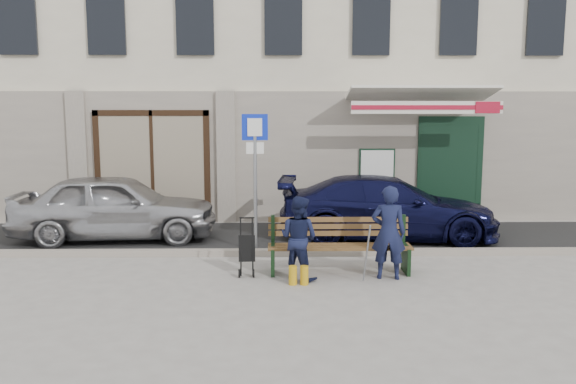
{
  "coord_description": "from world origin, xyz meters",
  "views": [
    {
      "loc": [
        -0.09,
        -8.83,
        2.65
      ],
      "look_at": [
        0.06,
        1.6,
        1.2
      ],
      "focal_mm": 35.0,
      "sensor_mm": 36.0,
      "label": 1
    }
  ],
  "objects_px": {
    "car_navy": "(387,207)",
    "stroller": "(247,250)",
    "parking_sign": "(255,161)",
    "car_silver": "(116,206)",
    "man": "(389,232)",
    "woman": "(299,238)",
    "bench": "(337,246)"
  },
  "relations": [
    {
      "from": "car_navy",
      "to": "parking_sign",
      "type": "xyz_separation_m",
      "value": [
        -2.77,
        -1.18,
        1.11
      ]
    },
    {
      "from": "car_navy",
      "to": "woman",
      "type": "bearing_deg",
      "value": 150.94
    },
    {
      "from": "stroller",
      "to": "car_silver",
      "type": "bearing_deg",
      "value": 134.16
    },
    {
      "from": "parking_sign",
      "to": "bench",
      "type": "distance_m",
      "value": 2.43
    },
    {
      "from": "car_silver",
      "to": "man",
      "type": "distance_m",
      "value": 5.99
    },
    {
      "from": "parking_sign",
      "to": "stroller",
      "type": "height_order",
      "value": "parking_sign"
    },
    {
      "from": "man",
      "to": "woman",
      "type": "xyz_separation_m",
      "value": [
        -1.45,
        -0.01,
        -0.08
      ]
    },
    {
      "from": "car_navy",
      "to": "stroller",
      "type": "height_order",
      "value": "car_navy"
    },
    {
      "from": "parking_sign",
      "to": "bench",
      "type": "height_order",
      "value": "parking_sign"
    },
    {
      "from": "parking_sign",
      "to": "man",
      "type": "bearing_deg",
      "value": -45.56
    },
    {
      "from": "car_silver",
      "to": "bench",
      "type": "relative_size",
      "value": 1.75
    },
    {
      "from": "car_silver",
      "to": "bench",
      "type": "height_order",
      "value": "car_silver"
    },
    {
      "from": "parking_sign",
      "to": "car_navy",
      "type": "bearing_deg",
      "value": 16.54
    },
    {
      "from": "car_navy",
      "to": "woman",
      "type": "relative_size",
      "value": 3.4
    },
    {
      "from": "car_silver",
      "to": "woman",
      "type": "relative_size",
      "value": 3.09
    },
    {
      "from": "man",
      "to": "woman",
      "type": "bearing_deg",
      "value": 9.35
    },
    {
      "from": "stroller",
      "to": "parking_sign",
      "type": "bearing_deg",
      "value": 83.58
    },
    {
      "from": "parking_sign",
      "to": "woman",
      "type": "xyz_separation_m",
      "value": [
        0.77,
        -1.82,
        -1.1
      ]
    },
    {
      "from": "parking_sign",
      "to": "woman",
      "type": "distance_m",
      "value": 2.26
    },
    {
      "from": "car_silver",
      "to": "woman",
      "type": "height_order",
      "value": "car_silver"
    },
    {
      "from": "car_navy",
      "to": "stroller",
      "type": "xyz_separation_m",
      "value": [
        -2.85,
        -2.72,
        -0.25
      ]
    },
    {
      "from": "bench",
      "to": "car_navy",
      "type": "bearing_deg",
      "value": 62.9
    },
    {
      "from": "car_silver",
      "to": "stroller",
      "type": "distance_m",
      "value": 3.97
    },
    {
      "from": "parking_sign",
      "to": "stroller",
      "type": "xyz_separation_m",
      "value": [
        -0.08,
        -1.54,
        -1.36
      ]
    },
    {
      "from": "car_silver",
      "to": "man",
      "type": "xyz_separation_m",
      "value": [
        5.22,
        -2.93,
        0.05
      ]
    },
    {
      "from": "car_navy",
      "to": "man",
      "type": "bearing_deg",
      "value": 174.22
    },
    {
      "from": "car_navy",
      "to": "man",
      "type": "relative_size",
      "value": 3.03
    },
    {
      "from": "stroller",
      "to": "bench",
      "type": "bearing_deg",
      "value": -0.15
    },
    {
      "from": "car_navy",
      "to": "parking_sign",
      "type": "relative_size",
      "value": 1.74
    },
    {
      "from": "parking_sign",
      "to": "stroller",
      "type": "bearing_deg",
      "value": -99.47
    },
    {
      "from": "woman",
      "to": "stroller",
      "type": "relative_size",
      "value": 1.43
    },
    {
      "from": "man",
      "to": "parking_sign",
      "type": "bearing_deg",
      "value": -30.3
    }
  ]
}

